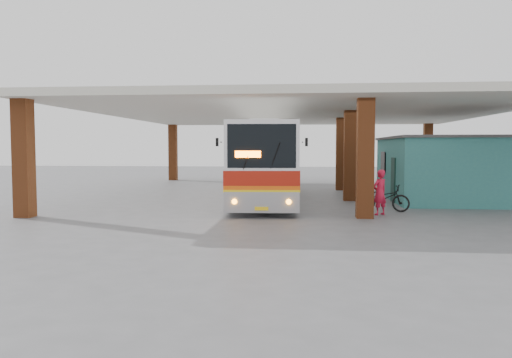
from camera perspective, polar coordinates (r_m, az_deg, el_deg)
The scene contains 8 objects.
ground at distance 21.62m, azimuth 3.40°, elevation -3.23°, with size 90.00×90.00×0.00m, color #515154.
brick_columns at distance 26.46m, azimuth 6.92°, elevation 2.73°, with size 20.10×21.60×4.35m.
canopy_roof at distance 28.01m, azimuth 4.96°, elevation 7.56°, with size 21.00×23.00×0.30m, color beige.
shop_building at distance 26.33m, azimuth 20.28°, elevation 1.20°, with size 5.20×8.20×3.11m.
coach_bus at distance 24.35m, azimuth 1.02°, elevation 2.04°, with size 3.55×13.29×3.83m.
motorcycle at distance 20.83m, azimuth 14.39°, elevation -2.09°, with size 0.72×2.07×1.09m, color black.
pedestrian at distance 19.58m, azimuth 13.97°, elevation -1.50°, with size 0.63×0.42×1.73m, color red.
red_chair at distance 29.64m, azimuth 13.85°, elevation -0.76°, with size 0.52×0.52×0.78m.
Camera 1 is at (0.79, -21.45, 2.59)m, focal length 35.00 mm.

